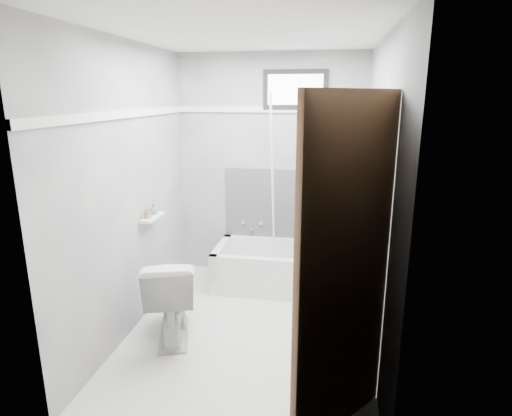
% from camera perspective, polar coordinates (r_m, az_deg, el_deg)
% --- Properties ---
extents(floor, '(2.60, 2.60, 0.00)m').
position_cam_1_polar(floor, '(3.85, -0.90, -15.92)').
color(floor, white).
rests_on(floor, ground).
extents(ceiling, '(2.60, 2.60, 0.00)m').
position_cam_1_polar(ceiling, '(3.33, -1.08, 22.30)').
color(ceiling, silver).
rests_on(ceiling, floor).
extents(wall_back, '(2.00, 0.02, 2.40)m').
position_cam_1_polar(wall_back, '(4.65, 1.96, 5.34)').
color(wall_back, slate).
rests_on(wall_back, floor).
extents(wall_front, '(2.00, 0.02, 2.40)m').
position_cam_1_polar(wall_front, '(2.18, -7.29, -5.87)').
color(wall_front, slate).
rests_on(wall_front, floor).
extents(wall_left, '(0.02, 2.60, 2.40)m').
position_cam_1_polar(wall_left, '(3.71, -16.38, 2.28)').
color(wall_left, slate).
rests_on(wall_left, floor).
extents(wall_right, '(0.02, 2.60, 2.40)m').
position_cam_1_polar(wall_right, '(3.36, 16.02, 1.06)').
color(wall_right, slate).
rests_on(wall_right, floor).
extents(bathtub, '(1.50, 0.70, 0.42)m').
position_cam_1_polar(bathtub, '(4.55, 4.12, -7.92)').
color(bathtub, white).
rests_on(bathtub, floor).
extents(office_chair, '(0.63, 0.63, 1.07)m').
position_cam_1_polar(office_chair, '(4.42, 9.80, -2.67)').
color(office_chair, '#5B5A5F').
rests_on(office_chair, bathtub).
extents(toilet, '(0.61, 0.82, 0.71)m').
position_cam_1_polar(toilet, '(3.67, -11.24, -11.49)').
color(toilet, silver).
rests_on(toilet, floor).
extents(door, '(0.78, 0.78, 2.00)m').
position_cam_1_polar(door, '(2.22, 18.59, -11.76)').
color(door, '#522E1E').
rests_on(door, floor).
extents(window, '(0.66, 0.04, 0.40)m').
position_cam_1_polar(window, '(4.55, 5.27, 15.44)').
color(window, black).
rests_on(window, wall_back).
extents(backerboard, '(1.50, 0.02, 0.78)m').
position_cam_1_polar(backerboard, '(4.70, 4.92, 0.41)').
color(backerboard, '#4C4C4F').
rests_on(backerboard, wall_back).
extents(trim_back, '(2.00, 0.02, 0.06)m').
position_cam_1_polar(trim_back, '(4.58, 2.01, 12.99)').
color(trim_back, white).
rests_on(trim_back, wall_back).
extents(trim_left, '(0.02, 2.60, 0.06)m').
position_cam_1_polar(trim_left, '(3.62, -16.92, 11.89)').
color(trim_left, white).
rests_on(trim_left, wall_left).
extents(pole, '(0.02, 0.50, 1.90)m').
position_cam_1_polar(pole, '(4.44, 2.23, 2.91)').
color(pole, white).
rests_on(pole, bathtub).
extents(shelf, '(0.10, 0.32, 0.02)m').
position_cam_1_polar(shelf, '(3.96, -13.64, -1.21)').
color(shelf, white).
rests_on(shelf, wall_left).
extents(soap_bottle_a, '(0.06, 0.06, 0.11)m').
position_cam_1_polar(soap_bottle_a, '(3.88, -14.29, -0.59)').
color(soap_bottle_a, '#98734C').
rests_on(soap_bottle_a, shelf).
extents(soap_bottle_b, '(0.11, 0.11, 0.10)m').
position_cam_1_polar(soap_bottle_b, '(4.01, -13.49, -0.15)').
color(soap_bottle_b, slate).
rests_on(soap_bottle_b, shelf).
extents(faucet, '(0.26, 0.10, 0.16)m').
position_cam_1_polar(faucet, '(4.80, -0.52, -2.32)').
color(faucet, silver).
rests_on(faucet, wall_back).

